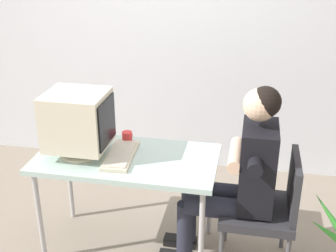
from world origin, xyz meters
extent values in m
plane|color=gray|center=(0.00, 0.00, 0.00)|extent=(12.00, 12.00, 0.00)
cube|color=silver|center=(0.30, 1.40, 1.50)|extent=(8.00, 0.10, 3.00)
cylinder|color=#B7B7BC|center=(-0.55, -0.26, 0.35)|extent=(0.04, 0.04, 0.70)
cylinder|color=#B7B7BC|center=(0.55, -0.26, 0.35)|extent=(0.04, 0.04, 0.70)
cylinder|color=#B7B7BC|center=(-0.55, 0.26, 0.35)|extent=(0.04, 0.04, 0.70)
cylinder|color=#B7B7BC|center=(0.55, 0.26, 0.35)|extent=(0.04, 0.04, 0.70)
cube|color=silver|center=(0.00, 0.00, 0.72)|extent=(1.23, 0.64, 0.04)
cylinder|color=beige|center=(-0.32, -0.03, 0.75)|extent=(0.27, 0.27, 0.02)
cylinder|color=beige|center=(-0.32, -0.03, 0.78)|extent=(0.06, 0.06, 0.05)
cube|color=beige|center=(-0.32, -0.03, 1.00)|extent=(0.40, 0.36, 0.37)
cube|color=black|center=(-0.11, -0.03, 1.00)|extent=(0.01, 0.31, 0.31)
cube|color=beige|center=(-0.04, -0.02, 0.75)|extent=(0.20, 0.44, 0.02)
cube|color=beige|center=(-0.04, -0.02, 0.77)|extent=(0.17, 0.40, 0.01)
cylinder|color=#4C4C51|center=(0.68, 0.19, 0.20)|extent=(0.03, 0.03, 0.40)
cylinder|color=#4C4C51|center=(1.10, 0.19, 0.20)|extent=(0.03, 0.03, 0.40)
cube|color=#2D2D33|center=(0.89, -0.01, 0.43)|extent=(0.48, 0.48, 0.06)
cube|color=#2D2D33|center=(1.11, -0.01, 0.65)|extent=(0.04, 0.43, 0.38)
cube|color=black|center=(0.87, -0.01, 0.76)|extent=(0.22, 0.36, 0.56)
sphere|color=beige|center=(0.85, -0.01, 1.18)|extent=(0.20, 0.20, 0.20)
sphere|color=black|center=(0.88, -0.01, 1.20)|extent=(0.19, 0.19, 0.19)
cylinder|color=#262838|center=(0.65, -0.10, 0.48)|extent=(0.45, 0.14, 0.14)
cylinder|color=#262838|center=(0.65, 0.08, 0.48)|extent=(0.45, 0.14, 0.14)
cylinder|color=#262838|center=(0.42, -0.10, 0.24)|extent=(0.11, 0.11, 0.48)
cylinder|color=#262838|center=(0.42, 0.08, 0.24)|extent=(0.11, 0.11, 0.48)
cube|color=black|center=(0.36, 0.08, 0.03)|extent=(0.24, 0.09, 0.06)
cylinder|color=black|center=(0.85, -0.22, 0.88)|extent=(0.09, 0.14, 0.09)
cylinder|color=black|center=(0.85, 0.20, 0.88)|extent=(0.09, 0.14, 0.09)
cylinder|color=beige|center=(0.73, -0.01, 0.83)|extent=(0.09, 0.36, 0.09)
cone|color=#2E7B29|center=(1.33, -0.34, 0.53)|extent=(0.39, 0.19, 0.35)
cylinder|color=red|center=(-0.05, 0.21, 0.78)|extent=(0.07, 0.07, 0.08)
torus|color=red|center=(-0.05, 0.25, 0.78)|extent=(0.06, 0.01, 0.06)
camera|label=1|loc=(0.79, -2.54, 2.13)|focal=47.28mm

